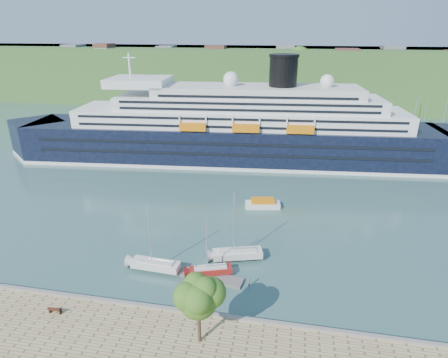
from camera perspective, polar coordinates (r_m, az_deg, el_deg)
ground at (r=49.64m, az=-10.87°, el=-19.36°), size 400.00×400.00×0.00m
far_hillside at (r=181.00m, az=5.90°, el=15.47°), size 400.00×50.00×24.00m
quay_coping at (r=48.76m, az=-11.06°, el=-18.49°), size 220.00×0.50×0.30m
cruise_ship at (r=95.67m, az=1.03°, el=10.56°), size 120.61×28.05×26.84m
park_bench at (r=51.09m, az=-24.33°, el=-17.65°), size 1.60×0.67×1.02m
promenade_tree at (r=41.20m, az=-3.89°, el=-18.97°), size 5.46×5.46×9.04m
floating_pontoon at (r=55.39m, az=-6.15°, el=-13.79°), size 17.60×4.79×0.39m
sailboat_white_near at (r=53.64m, az=-10.67°, el=-9.20°), size 7.89×2.58×10.05m
sailboat_red at (r=52.28m, az=-2.11°, el=-10.69°), size 6.82×3.88×8.50m
sailboat_white_far at (r=54.99m, az=2.12°, el=-7.64°), size 8.49×4.51×10.57m
tender_launch at (r=73.07m, az=5.90°, el=-3.67°), size 7.06×3.50×1.87m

